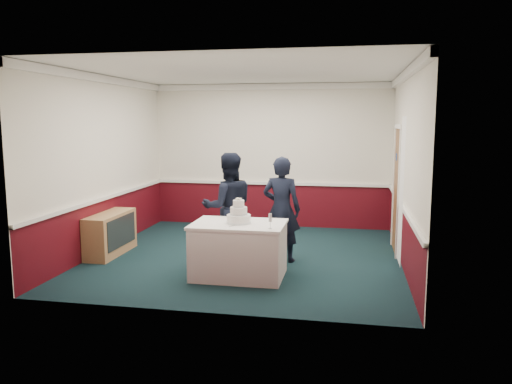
% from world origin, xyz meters
% --- Properties ---
extents(ground, '(5.00, 5.00, 0.00)m').
position_xyz_m(ground, '(0.00, 0.00, 0.00)').
color(ground, black).
rests_on(ground, ground).
extents(room_shell, '(5.00, 5.00, 3.00)m').
position_xyz_m(room_shell, '(0.08, 0.61, 1.97)').
color(room_shell, silver).
rests_on(room_shell, ground).
extents(sideboard, '(0.41, 1.20, 0.70)m').
position_xyz_m(sideboard, '(-2.28, -0.29, 0.35)').
color(sideboard, tan).
rests_on(sideboard, ground).
extents(cake_table, '(1.32, 0.92, 0.79)m').
position_xyz_m(cake_table, '(0.12, -1.08, 0.40)').
color(cake_table, white).
rests_on(cake_table, ground).
extents(wedding_cake, '(0.35, 0.35, 0.36)m').
position_xyz_m(wedding_cake, '(0.12, -1.08, 0.90)').
color(wedding_cake, white).
rests_on(wedding_cake, cake_table).
extents(cake_knife, '(0.10, 0.21, 0.00)m').
position_xyz_m(cake_knife, '(0.09, -1.28, 0.79)').
color(cake_knife, silver).
rests_on(cake_knife, cake_table).
extents(champagne_flute, '(0.05, 0.05, 0.21)m').
position_xyz_m(champagne_flute, '(0.62, -1.36, 0.93)').
color(champagne_flute, silver).
rests_on(champagne_flute, cake_table).
extents(person_man, '(1.04, 0.94, 1.74)m').
position_xyz_m(person_man, '(-0.23, -0.28, 0.87)').
color(person_man, black).
rests_on(person_man, ground).
extents(person_woman, '(0.66, 0.48, 1.68)m').
position_xyz_m(person_woman, '(0.60, -0.15, 0.84)').
color(person_woman, black).
rests_on(person_woman, ground).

